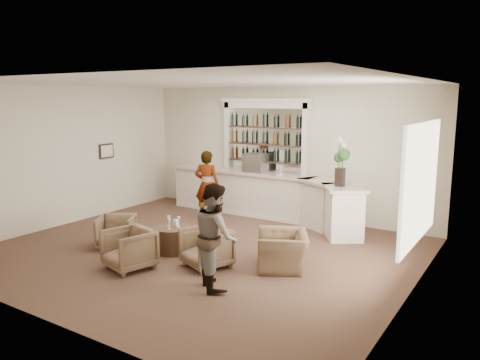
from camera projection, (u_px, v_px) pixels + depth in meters
name	position (u px, v px, depth m)	size (l,w,h in m)	color
ground	(201.00, 251.00, 9.33)	(8.00, 8.00, 0.00)	brown
room_shell	(227.00, 132.00, 9.42)	(8.04, 7.02, 3.32)	beige
bar_counter	(268.00, 196.00, 11.80)	(5.72, 1.80, 1.14)	#EFE6CF
back_bar_alcove	(265.00, 136.00, 12.07)	(2.64, 0.25, 3.00)	white
cocktail_table	(173.00, 240.00, 9.25)	(0.72, 0.72, 0.50)	#493320
sommelier	(207.00, 185.00, 11.64)	(0.63, 0.42, 1.74)	gray
guest	(215.00, 236.00, 7.44)	(0.83, 0.64, 1.70)	gray
armchair_left	(116.00, 232.00, 9.51)	(0.71, 0.73, 0.66)	brown
armchair_center	(129.00, 249.00, 8.32)	(0.77, 0.79, 0.72)	brown
armchair_right	(207.00, 248.00, 8.41)	(0.76, 0.78, 0.71)	brown
armchair_far	(283.00, 250.00, 8.37)	(1.00, 0.87, 0.65)	brown
espresso_machine	(255.00, 163.00, 11.89)	(0.54, 0.46, 0.48)	#B9BABE
flower_vase	(341.00, 159.00, 9.96)	(0.28, 0.28, 1.05)	black
wine_glass_bar_left	(281.00, 171.00, 11.46)	(0.07, 0.07, 0.21)	white
wine_glass_bar_right	(259.00, 168.00, 11.88)	(0.07, 0.07, 0.21)	white
wine_glass_tbl_a	(169.00, 221.00, 9.28)	(0.07, 0.07, 0.21)	white
wine_glass_tbl_b	(179.00, 222.00, 9.20)	(0.07, 0.07, 0.21)	white
wine_glass_tbl_c	(169.00, 224.00, 9.06)	(0.07, 0.07, 0.21)	white
napkin_holder	(176.00, 223.00, 9.32)	(0.08, 0.08, 0.12)	silver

